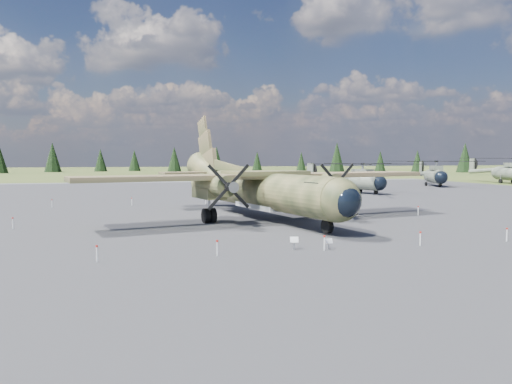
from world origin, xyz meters
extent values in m
plane|color=brown|center=(0.00, 0.00, 0.00)|extent=(500.00, 500.00, 0.00)
cube|color=slate|center=(0.00, 10.00, 0.00)|extent=(120.00, 120.00, 0.04)
cylinder|color=#313B20|center=(2.62, -0.18, 2.43)|extent=(6.97, 19.21, 2.96)
sphere|color=#313B20|center=(4.65, -9.46, 2.43)|extent=(3.45, 3.45, 2.90)
sphere|color=black|center=(4.78, -10.03, 2.38)|extent=(2.54, 2.54, 2.13)
cube|color=black|center=(4.29, -7.81, 3.22)|extent=(2.43, 2.10, 0.58)
cone|color=#313B20|center=(-0.06, 12.00, 3.54)|extent=(4.39, 7.71, 4.45)
cube|color=#A8AAAD|center=(2.39, 0.85, 1.21)|extent=(3.32, 6.62, 0.53)
cube|color=#2F381D|center=(2.50, 0.34, 3.64)|extent=(30.69, 10.08, 0.37)
cube|color=#313B20|center=(2.50, 0.34, 3.87)|extent=(7.01, 5.07, 0.37)
cylinder|color=#313B20|center=(-2.07, -0.99, 3.06)|extent=(2.73, 5.70, 1.58)
cube|color=#313B20|center=(-2.25, -0.17, 2.37)|extent=(2.32, 3.85, 0.85)
cone|color=gray|center=(-1.34, -4.34, 3.06)|extent=(0.99, 1.10, 0.80)
cylinder|color=black|center=(-2.25, -0.17, 0.58)|extent=(1.16, 1.33, 1.16)
cylinder|color=#313B20|center=(7.21, 1.05, 3.06)|extent=(2.73, 5.70, 1.58)
cube|color=#313B20|center=(7.03, 1.87, 2.37)|extent=(2.32, 3.85, 0.85)
cone|color=gray|center=(7.95, -2.30, 3.06)|extent=(0.99, 1.10, 0.80)
cylinder|color=black|center=(7.03, 1.87, 0.58)|extent=(1.16, 1.33, 1.16)
cube|color=#313B20|center=(0.80, 8.08, 4.17)|extent=(2.00, 7.86, 1.77)
cube|color=#2F381D|center=(-0.17, 12.51, 3.59)|extent=(10.40, 4.44, 0.23)
cylinder|color=gray|center=(4.38, -8.22, 1.35)|extent=(0.18, 0.18, 0.95)
cylinder|color=black|center=(4.38, -8.22, 0.58)|extent=(0.57, 1.04, 0.99)
cylinder|color=slate|center=(24.04, 26.44, 1.70)|extent=(4.77, 6.98, 2.30)
sphere|color=black|center=(25.37, 23.41, 1.65)|extent=(2.79, 2.79, 2.11)
sphere|color=slate|center=(22.70, 29.46, 1.70)|extent=(2.79, 2.79, 2.11)
cube|color=slate|center=(24.19, 26.10, 3.17)|extent=(2.62, 3.32, 0.69)
cylinder|color=gray|center=(24.19, 26.10, 3.86)|extent=(0.44, 0.44, 0.92)
cylinder|color=slate|center=(21.31, 32.62, 2.02)|extent=(3.87, 7.49, 1.31)
cube|color=slate|center=(19.92, 35.77, 3.17)|extent=(0.70, 1.26, 2.21)
cylinder|color=black|center=(20.22, 35.90, 3.17)|extent=(1.01, 2.21, 2.39)
cylinder|color=black|center=(25.15, 23.91, 0.37)|extent=(0.49, 0.68, 0.62)
cylinder|color=black|center=(22.46, 26.94, 0.37)|extent=(0.55, 0.78, 0.74)
cylinder|color=gray|center=(22.46, 26.94, 0.85)|extent=(0.17, 0.17, 1.33)
cylinder|color=black|center=(24.73, 27.95, 0.37)|extent=(0.55, 0.78, 0.74)
cylinder|color=gray|center=(24.73, 27.95, 0.85)|extent=(0.17, 0.17, 1.33)
cylinder|color=slate|center=(45.10, 39.27, 1.80)|extent=(4.62, 7.41, 2.43)
sphere|color=black|center=(43.93, 35.97, 1.75)|extent=(2.85, 2.85, 2.24)
sphere|color=slate|center=(46.26, 42.57, 1.80)|extent=(2.85, 2.85, 2.24)
cube|color=slate|center=(44.97, 38.90, 3.36)|extent=(2.59, 3.48, 0.73)
cylinder|color=gray|center=(44.97, 38.90, 4.08)|extent=(0.45, 0.45, 0.97)
cylinder|color=slate|center=(47.47, 46.01, 2.14)|extent=(3.53, 8.10, 1.39)
cube|color=slate|center=(48.68, 49.45, 3.36)|extent=(0.65, 1.36, 2.33)
cylinder|color=black|center=(49.00, 49.34, 3.36)|extent=(0.89, 2.40, 2.53)
cylinder|color=black|center=(44.13, 36.52, 0.39)|extent=(0.48, 0.71, 0.66)
cylinder|color=black|center=(44.25, 40.81, 0.39)|extent=(0.53, 0.83, 0.78)
cylinder|color=gray|center=(44.25, 40.81, 0.90)|extent=(0.17, 0.17, 1.41)
cylinder|color=black|center=(46.72, 39.94, 0.39)|extent=(0.53, 0.83, 0.78)
cylinder|color=gray|center=(46.72, 39.94, 0.90)|extent=(0.17, 0.17, 1.41)
cylinder|color=slate|center=(65.92, 44.29, 2.01)|extent=(2.79, 7.83, 2.71)
sphere|color=slate|center=(65.96, 48.20, 2.01)|extent=(2.52, 2.52, 2.49)
cylinder|color=slate|center=(66.00, 52.26, 2.39)|extent=(1.00, 9.27, 1.55)
cube|color=slate|center=(66.04, 56.33, 3.74)|extent=(0.25, 1.52, 2.60)
cylinder|color=black|center=(66.42, 56.32, 3.74)|extent=(0.09, 2.82, 2.82)
cylinder|color=black|center=(64.47, 45.61, 0.43)|extent=(0.33, 0.87, 0.87)
cylinder|color=gray|center=(64.47, 45.61, 1.00)|extent=(0.15, 0.15, 1.57)
cube|color=gray|center=(0.47, -12.78, 0.29)|extent=(0.10, 0.10, 0.58)
cube|color=white|center=(0.47, -12.84, 0.57)|extent=(0.50, 0.31, 0.33)
cube|color=gray|center=(2.38, -13.21, 0.25)|extent=(0.08, 0.08, 0.50)
cube|color=white|center=(2.38, -13.25, 0.49)|extent=(0.42, 0.22, 0.28)
cylinder|color=white|center=(-10.00, -13.50, 0.40)|extent=(0.07, 0.07, 0.80)
cylinder|color=#B41C13|center=(-10.00, -13.50, 0.80)|extent=(0.12, 0.12, 0.10)
cylinder|color=white|center=(-4.00, -13.50, 0.40)|extent=(0.07, 0.07, 0.80)
cylinder|color=#B41C13|center=(-4.00, -13.50, 0.80)|extent=(0.12, 0.12, 0.10)
cylinder|color=white|center=(2.00, -13.50, 0.40)|extent=(0.07, 0.07, 0.80)
cylinder|color=#B41C13|center=(2.00, -13.50, 0.80)|extent=(0.12, 0.12, 0.10)
cylinder|color=white|center=(8.00, -13.50, 0.40)|extent=(0.07, 0.07, 0.80)
cylinder|color=#B41C13|center=(8.00, -13.50, 0.80)|extent=(0.12, 0.12, 0.10)
cylinder|color=white|center=(14.00, -13.50, 0.40)|extent=(0.07, 0.07, 0.80)
cylinder|color=#B41C13|center=(14.00, -13.50, 0.80)|extent=(0.12, 0.12, 0.10)
cylinder|color=white|center=(-16.00, 16.00, 0.40)|extent=(0.07, 0.07, 0.80)
cylinder|color=#B41C13|center=(-16.00, 16.00, 0.80)|extent=(0.12, 0.12, 0.10)
cylinder|color=white|center=(-8.00, 16.00, 0.40)|extent=(0.07, 0.07, 0.80)
cylinder|color=#B41C13|center=(-8.00, 16.00, 0.80)|extent=(0.12, 0.12, 0.10)
cylinder|color=white|center=(0.00, 16.00, 0.40)|extent=(0.07, 0.07, 0.80)
cylinder|color=#B41C13|center=(0.00, 16.00, 0.80)|extent=(0.12, 0.12, 0.10)
cylinder|color=white|center=(8.00, 16.00, 0.40)|extent=(0.07, 0.07, 0.80)
cylinder|color=#B41C13|center=(8.00, 16.00, 0.80)|extent=(0.12, 0.12, 0.10)
cylinder|color=white|center=(16.00, 16.00, 0.40)|extent=(0.07, 0.07, 0.80)
cylinder|color=#B41C13|center=(16.00, 16.00, 0.80)|extent=(0.12, 0.12, 0.10)
cylinder|color=white|center=(-16.50, 0.00, 0.40)|extent=(0.07, 0.07, 0.80)
cylinder|color=#B41C13|center=(-16.50, 0.00, 0.80)|extent=(0.12, 0.12, 0.10)
cylinder|color=white|center=(16.50, 0.00, 0.40)|extent=(0.07, 0.07, 0.80)
cylinder|color=#B41C13|center=(16.50, 0.00, 0.80)|extent=(0.12, 0.12, 0.10)
cone|color=black|center=(108.00, 113.80, 5.24)|extent=(5.87, 5.87, 10.48)
cone|color=black|center=(93.54, 120.93, 3.99)|extent=(4.47, 4.47, 7.98)
cone|color=black|center=(86.18, 134.68, 3.92)|extent=(4.39, 4.39, 7.84)
cone|color=black|center=(68.23, 134.81, 5.49)|extent=(6.14, 6.14, 10.97)
cone|color=black|center=(60.34, 152.21, 3.77)|extent=(4.22, 4.22, 7.54)
cone|color=black|center=(41.09, 149.38, 3.82)|extent=(4.28, 4.28, 7.65)
cone|color=black|center=(27.35, 162.25, 4.86)|extent=(5.44, 5.44, 9.72)
cone|color=black|center=(9.19, 151.23, 4.69)|extent=(5.25, 5.25, 9.37)
cone|color=black|center=(-5.27, 162.07, 4.15)|extent=(4.64, 4.64, 8.29)
cone|color=black|center=(-17.82, 159.54, 4.28)|extent=(4.79, 4.79, 8.56)
cone|color=black|center=(-34.29, 155.54, 5.39)|extent=(6.03, 6.03, 10.77)
camera|label=1|loc=(-8.54, -38.92, 5.13)|focal=35.00mm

